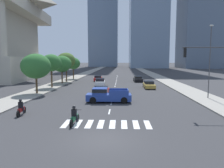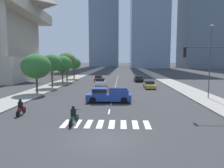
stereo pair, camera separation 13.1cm
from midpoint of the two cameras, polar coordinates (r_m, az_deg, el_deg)
The scene contains 21 objects.
ground_plane at distance 13.67m, azimuth -2.38°, elevation -14.66°, with size 800.00×800.00×0.00m, color #333335.
sidewalk_east at distance 44.30m, azimuth 16.63°, elevation -0.16°, with size 4.00×260.00×0.15m, color gray.
sidewalk_west at distance 44.90m, azimuth -14.18°, elevation 0.00°, with size 4.00×260.00×0.15m, color gray.
crosswalk_near at distance 16.77m, azimuth -1.38°, elevation -10.63°, with size 6.75×2.23×0.01m.
lane_divider_center at distance 44.29m, azimuth 1.16°, elevation 0.02°, with size 0.14×50.00×0.01m.
motorcycle_lead at distance 16.78m, azimuth -9.93°, elevation -8.66°, with size 0.70×2.21×1.49m.
motorcycle_trailing at distance 20.88m, azimuth -22.96°, elevation -6.09°, with size 0.70×2.11×1.49m.
pickup_truck at distance 25.08m, azimuth -1.31°, elevation -3.03°, with size 5.24×2.04×1.67m.
sedan_red_0 at distance 30.56m, azimuth -2.64°, elevation -1.83°, with size 2.06×4.31×1.18m.
sedan_white_1 at distance 41.75m, azimuth -3.03°, elevation 0.50°, with size 2.21×4.35×1.40m.
sedan_black_2 at distance 49.40m, azimuth 7.14°, elevation 1.30°, with size 2.00×4.63×1.25m.
sedan_gold_3 at distance 38.32m, azimuth 10.02°, elevation -0.21°, with size 1.82×4.72×1.25m.
sedan_red_4 at distance 50.56m, azimuth -3.54°, elevation 1.49°, with size 2.00×4.70×1.32m.
traffic_signal_near at distance 21.70m, azimuth 25.22°, elevation 4.57°, with size 4.55×0.28×6.31m.
street_lamp_east at distance 29.36m, azimuth 24.85°, elevation 6.57°, with size 0.50×0.24×9.08m.
street_tree_nearest at distance 32.46m, azimuth -19.47°, elevation 4.50°, with size 4.18×4.18×5.69m.
street_tree_second at distance 38.84m, azimuth -15.71°, elevation 5.44°, with size 3.51×3.51×5.79m.
street_tree_third at distance 45.20m, azimuth -13.05°, elevation 5.23°, with size 3.97×3.97×5.68m.
street_tree_fourth at distance 48.64m, azimuth -11.93°, elevation 6.14°, with size 4.08×4.08×6.42m.
street_tree_fifth at distance 55.51m, azimuth -10.08°, elevation 5.43°, with size 3.51×3.51×5.44m.
office_tower_right_skyline at distance 150.04m, azimuth 23.25°, elevation 18.26°, with size 25.12×25.87×87.04m.
Camera 2 is at (1.20, -12.71, 4.91)m, focal length 34.27 mm.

